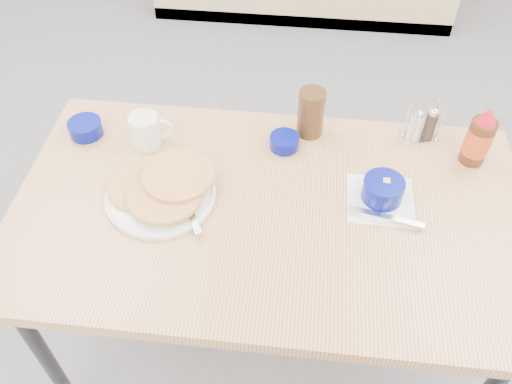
# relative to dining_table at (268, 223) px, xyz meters

# --- Properties ---
(dining_table) EXTENTS (1.40, 0.80, 0.76)m
(dining_table) POSITION_rel_dining_table_xyz_m (0.00, 0.00, 0.00)
(dining_table) COLOR tan
(dining_table) RESTS_ON ground
(pancake_plate) EXTENTS (0.30, 0.30, 0.05)m
(pancake_plate) POSITION_rel_dining_table_xyz_m (-0.30, 0.01, 0.08)
(pancake_plate) COLOR white
(pancake_plate) RESTS_ON dining_table
(coffee_mug) EXTENTS (0.13, 0.09, 0.10)m
(coffee_mug) POSITION_rel_dining_table_xyz_m (-0.39, 0.22, 0.11)
(coffee_mug) COLOR white
(coffee_mug) RESTS_ON dining_table
(grits_setting) EXTENTS (0.20, 0.19, 0.08)m
(grits_setting) POSITION_rel_dining_table_xyz_m (0.30, 0.06, 0.09)
(grits_setting) COLOR white
(grits_setting) RESTS_ON dining_table
(creamer_bowl) EXTENTS (0.10, 0.10, 0.05)m
(creamer_bowl) POSITION_rel_dining_table_xyz_m (-0.59, 0.24, 0.08)
(creamer_bowl) COLOR #050D71
(creamer_bowl) RESTS_ON dining_table
(butter_bowl) EXTENTS (0.09, 0.09, 0.04)m
(butter_bowl) POSITION_rel_dining_table_xyz_m (0.02, 0.25, 0.08)
(butter_bowl) COLOR #050D71
(butter_bowl) RESTS_ON dining_table
(amber_tumbler) EXTENTS (0.09, 0.09, 0.15)m
(amber_tumbler) POSITION_rel_dining_table_xyz_m (0.10, 0.32, 0.14)
(amber_tumbler) COLOR #3E2714
(amber_tumbler) RESTS_ON dining_table
(condiment_caddy) EXTENTS (0.12, 0.09, 0.13)m
(condiment_caddy) POSITION_rel_dining_table_xyz_m (0.43, 0.34, 0.11)
(condiment_caddy) COLOR silver
(condiment_caddy) RESTS_ON dining_table
(syrup_bottle) EXTENTS (0.07, 0.07, 0.19)m
(syrup_bottle) POSITION_rel_dining_table_xyz_m (0.57, 0.26, 0.15)
(syrup_bottle) COLOR #47230F
(syrup_bottle) RESTS_ON dining_table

